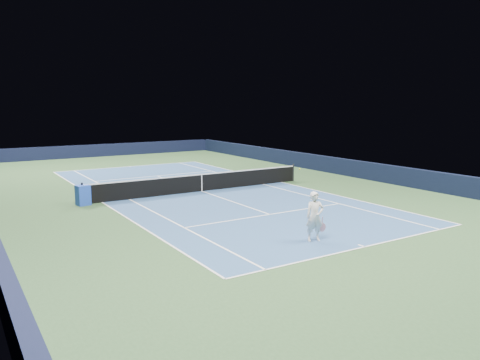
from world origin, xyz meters
TOP-DOWN VIEW (x-y plane):
  - ground at (0.00, 0.00)m, footprint 40.00×40.00m
  - wall_far at (0.00, 19.82)m, footprint 22.00×0.35m
  - wall_right at (10.82, 0.00)m, footprint 0.35×40.00m
  - court_surface at (0.00, 0.00)m, footprint 10.97×23.77m
  - baseline_far at (0.00, 11.88)m, footprint 10.97×0.08m
  - baseline_near at (0.00, -11.88)m, footprint 10.97×0.08m
  - sideline_doubles_right at (5.49, 0.00)m, footprint 0.08×23.77m
  - sideline_doubles_left at (-5.49, 0.00)m, footprint 0.08×23.77m
  - sideline_singles_right at (4.12, 0.00)m, footprint 0.08×23.77m
  - sideline_singles_left at (-4.12, 0.00)m, footprint 0.08×23.77m
  - service_line_far at (0.00, 6.40)m, footprint 8.23×0.08m
  - service_line_near at (0.00, -6.40)m, footprint 8.23×0.08m
  - center_service_line at (0.00, 0.00)m, footprint 0.08×12.80m
  - center_mark_far at (0.00, 11.73)m, footprint 0.08×0.30m
  - center_mark_near at (0.00, -11.73)m, footprint 0.08×0.30m
  - tennis_net at (0.00, 0.00)m, footprint 12.90×0.10m
  - sponsor_cube at (-6.40, -0.09)m, footprint 0.67×0.62m
  - tennis_player at (-0.98, -10.43)m, footprint 0.85×1.34m

SIDE VIEW (x-z plane):
  - ground at x=0.00m, z-range 0.00..0.00m
  - court_surface at x=0.00m, z-range 0.00..0.01m
  - baseline_far at x=0.00m, z-range 0.01..0.01m
  - baseline_near at x=0.00m, z-range 0.01..0.01m
  - sideline_doubles_right at x=5.49m, z-range 0.01..0.01m
  - sideline_doubles_left at x=-5.49m, z-range 0.01..0.01m
  - sideline_singles_right at x=4.12m, z-range 0.01..0.01m
  - sideline_singles_left at x=-4.12m, z-range 0.01..0.01m
  - service_line_far at x=0.00m, z-range 0.01..0.01m
  - service_line_near at x=0.00m, z-range 0.01..0.01m
  - center_service_line at x=0.00m, z-range 0.01..0.01m
  - center_mark_far at x=0.00m, z-range 0.01..0.01m
  - center_mark_near at x=0.00m, z-range 0.01..0.01m
  - sponsor_cube at x=-6.40m, z-range 0.00..0.96m
  - tennis_net at x=0.00m, z-range -0.03..1.04m
  - wall_far at x=0.00m, z-range 0.00..1.10m
  - wall_right at x=10.82m, z-range 0.00..1.10m
  - tennis_player at x=-0.98m, z-range -0.35..2.12m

